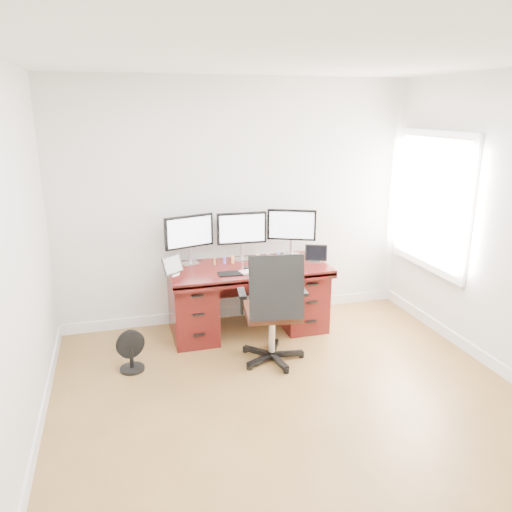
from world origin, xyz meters
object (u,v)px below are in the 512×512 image
object	(u,v)px
floor_fan	(131,352)
desk	(248,296)
office_chair	(273,327)
monitor_center	(242,230)
keyboard	(252,271)

from	to	relation	value
floor_fan	desk	bearing A→B (deg)	-0.51
office_chair	floor_fan	bearing A→B (deg)	179.51
monitor_center	floor_fan	bearing A→B (deg)	-145.70
keyboard	desk	bearing A→B (deg)	73.06
desk	office_chair	xyz separation A→B (m)	(0.04, -0.78, -0.03)
floor_fan	monitor_center	xyz separation A→B (m)	(1.28, 0.80, 0.90)
desk	monitor_center	world-z (taller)	monitor_center
desk	office_chair	world-z (taller)	office_chair
desk	floor_fan	bearing A→B (deg)	-156.12
desk	keyboard	xyz separation A→B (m)	(-0.01, -0.22, 0.36)
office_chair	desk	bearing A→B (deg)	101.51
monitor_center	keyboard	bearing A→B (deg)	-89.40
floor_fan	monitor_center	world-z (taller)	monitor_center
floor_fan	keyboard	xyz separation A→B (m)	(1.27, 0.35, 0.57)
monitor_center	keyboard	distance (m)	0.56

